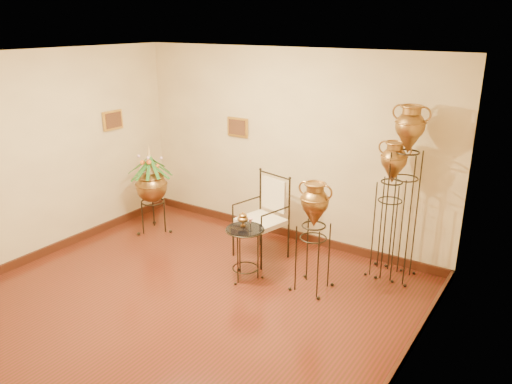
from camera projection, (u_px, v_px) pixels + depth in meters
The scene contains 8 objects.
ground at pixel (176, 309), 5.72m from camera, with size 5.00×5.00×0.00m, color #5A1C15.
room_shell at pixel (167, 164), 5.16m from camera, with size 5.02×5.02×2.81m.
amphora_tall at pixel (403, 193), 6.08m from camera, with size 0.45×0.45×2.24m.
amphora_mid at pixel (389, 209), 6.24m from camera, with size 0.48×0.48×1.79m.
amphora_short at pixel (313, 236), 5.95m from camera, with size 0.46×0.46×1.40m.
planter_urn at pixel (151, 183), 7.61m from camera, with size 0.80×0.80×1.41m.
armchair at pixel (261, 218), 6.81m from camera, with size 0.77×0.74×1.16m.
side_table at pixel (245, 252), 6.31m from camera, with size 0.55×0.55×0.87m.
Camera 1 is at (3.50, -3.64, 3.15)m, focal length 35.00 mm.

